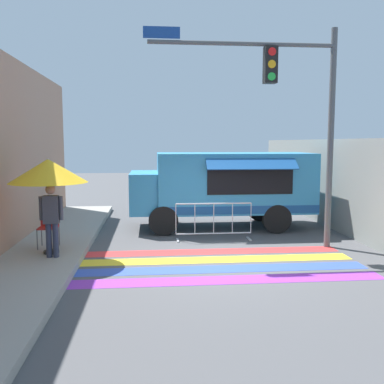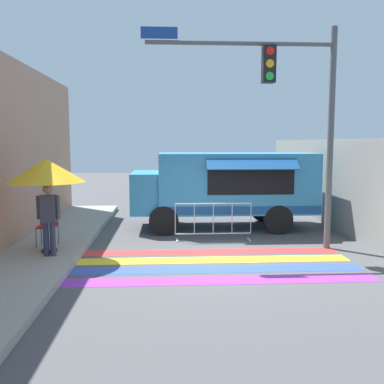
{
  "view_description": "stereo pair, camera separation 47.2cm",
  "coord_description": "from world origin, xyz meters",
  "px_view_note": "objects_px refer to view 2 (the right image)",
  "views": [
    {
      "loc": [
        -1.56,
        -9.72,
        2.77
      ],
      "look_at": [
        -0.39,
        2.58,
        1.34
      ],
      "focal_mm": 40.0,
      "sensor_mm": 36.0,
      "label": 1
    },
    {
      "loc": [
        -1.09,
        -9.75,
        2.77
      ],
      "look_at": [
        -0.39,
        2.58,
        1.34
      ],
      "focal_mm": 40.0,
      "sensor_mm": 36.0,
      "label": 2
    }
  ],
  "objects_px": {
    "patio_umbrella": "(46,171)",
    "food_truck": "(222,184)",
    "vendor_person": "(49,215)",
    "folding_chair": "(48,222)",
    "traffic_signal_pole": "(292,98)",
    "barricade_front": "(213,222)"
  },
  "relations": [
    {
      "from": "traffic_signal_pole",
      "to": "patio_umbrella",
      "type": "relative_size",
      "value": 2.54
    },
    {
      "from": "traffic_signal_pole",
      "to": "patio_umbrella",
      "type": "bearing_deg",
      "value": -174.15
    },
    {
      "from": "food_truck",
      "to": "patio_umbrella",
      "type": "relative_size",
      "value": 2.6
    },
    {
      "from": "food_truck",
      "to": "traffic_signal_pole",
      "type": "bearing_deg",
      "value": -63.98
    },
    {
      "from": "patio_umbrella",
      "to": "folding_chair",
      "type": "bearing_deg",
      "value": 106.0
    },
    {
      "from": "traffic_signal_pole",
      "to": "vendor_person",
      "type": "relative_size",
      "value": 3.39
    },
    {
      "from": "patio_umbrella",
      "to": "folding_chair",
      "type": "relative_size",
      "value": 2.28
    },
    {
      "from": "patio_umbrella",
      "to": "barricade_front",
      "type": "xyz_separation_m",
      "value": [
        4.13,
        1.7,
        -1.57
      ]
    },
    {
      "from": "patio_umbrella",
      "to": "vendor_person",
      "type": "bearing_deg",
      "value": -72.58
    },
    {
      "from": "folding_chair",
      "to": "patio_umbrella",
      "type": "bearing_deg",
      "value": -62.42
    },
    {
      "from": "folding_chair",
      "to": "vendor_person",
      "type": "bearing_deg",
      "value": -61.91
    },
    {
      "from": "vendor_person",
      "to": "barricade_front",
      "type": "distance_m",
      "value": 4.56
    },
    {
      "from": "food_truck",
      "to": "folding_chair",
      "type": "bearing_deg",
      "value": -149.19
    },
    {
      "from": "food_truck",
      "to": "barricade_front",
      "type": "relative_size",
      "value": 2.66
    },
    {
      "from": "patio_umbrella",
      "to": "vendor_person",
      "type": "height_order",
      "value": "patio_umbrella"
    },
    {
      "from": "food_truck",
      "to": "traffic_signal_pole",
      "type": "relative_size",
      "value": 1.03
    },
    {
      "from": "traffic_signal_pole",
      "to": "folding_chair",
      "type": "distance_m",
      "value": 6.94
    },
    {
      "from": "food_truck",
      "to": "barricade_front",
      "type": "distance_m",
      "value": 2.07
    },
    {
      "from": "patio_umbrella",
      "to": "food_truck",
      "type": "bearing_deg",
      "value": 37.38
    },
    {
      "from": "folding_chair",
      "to": "vendor_person",
      "type": "relative_size",
      "value": 0.59
    },
    {
      "from": "folding_chair",
      "to": "barricade_front",
      "type": "height_order",
      "value": "folding_chair"
    },
    {
      "from": "food_truck",
      "to": "barricade_front",
      "type": "xyz_separation_m",
      "value": [
        -0.46,
        -1.81,
        -0.89
      ]
    }
  ]
}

